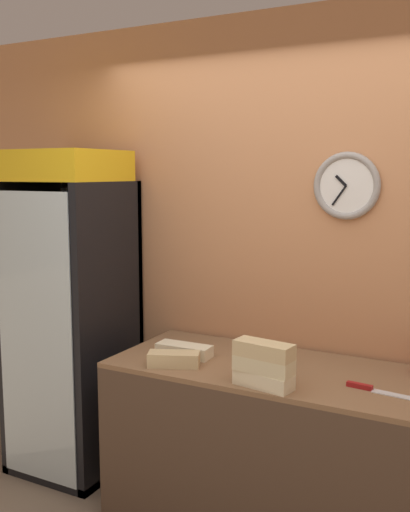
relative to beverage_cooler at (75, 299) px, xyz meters
name	(u,v)px	position (x,y,z in m)	size (l,w,h in m)	color
wall_back	(303,261)	(1.35, 0.32, 0.29)	(5.20, 0.09, 2.70)	tan
prep_counter	(272,449)	(1.35, -0.10, -0.63)	(1.64, 0.73, 0.87)	#4C3828
beverage_cooler	(75,299)	(0.00, 0.00, 0.00)	(0.64, 0.62, 1.96)	black
sandwich_stack_bottom	(263,380)	(1.42, -0.38, -0.16)	(0.29, 0.15, 0.07)	beige
sandwich_stack_middle	(264,365)	(1.42, -0.38, -0.09)	(0.28, 0.14, 0.07)	beige
sandwich_stack_top	(264,350)	(1.42, -0.38, -0.02)	(0.29, 0.14, 0.07)	tan
sandwich_flat_left	(184,350)	(0.87, -0.15, -0.16)	(0.30, 0.12, 0.06)	beige
sandwich_flat_right	(174,359)	(0.90, -0.32, -0.16)	(0.28, 0.20, 0.07)	tan
chefs_knife	(375,390)	(1.88, -0.20, -0.18)	(0.36, 0.07, 0.02)	silver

